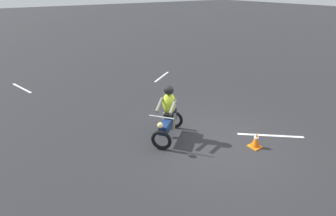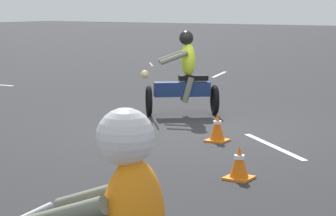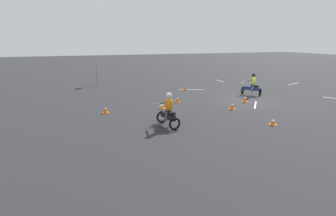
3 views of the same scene
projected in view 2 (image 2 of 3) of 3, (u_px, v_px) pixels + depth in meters
The scene contains 6 objects.
ground_plane at pixel (197, 130), 11.35m from camera, with size 120.00×120.00×0.00m, color #28282B.
motorcycle_rider_foreground at pixel (184, 79), 12.75m from camera, with size 1.46×1.35×1.66m.
traffic_cone_near_left at pixel (217, 128), 10.36m from camera, with size 0.32×0.32×0.46m.
traffic_cone_far_center at pixel (239, 163), 8.10m from camera, with size 0.32×0.32×0.42m.
lane_stripe_nw at pixel (273, 146), 10.02m from camera, with size 0.10×1.99×0.01m, color silver.
lane_stripe_s at pixel (219, 74), 20.49m from camera, with size 0.10×1.80×0.01m, color silver.
Camera 2 is at (-5.67, 9.61, 2.13)m, focal length 70.00 mm.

